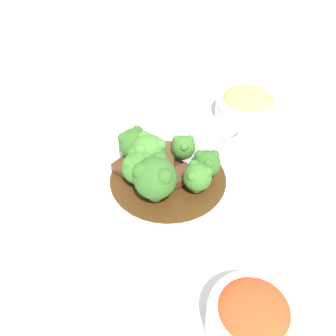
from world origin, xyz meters
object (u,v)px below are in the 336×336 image
(main_plate, at_px, (168,180))
(broccoli_floret_2, at_px, (155,177))
(beef_strip_0, at_px, (173,179))
(side_bowl_kimchi, at_px, (250,317))
(beef_strip_2, at_px, (130,169))
(broccoli_floret_0, at_px, (197,176))
(broccoli_floret_4, at_px, (183,147))
(broccoli_floret_1, at_px, (207,163))
(broccoli_floret_3, at_px, (138,166))
(broccoli_floret_6, at_px, (149,152))
(broccoli_floret_5, at_px, (134,143))
(sauce_dish, at_px, (34,188))
(side_bowl_appetizer, at_px, (247,105))
(beef_strip_1, at_px, (162,156))
(serving_spoon, at_px, (209,147))

(main_plate, distance_m, broccoli_floret_2, 0.06)
(beef_strip_0, relative_size, side_bowl_kimchi, 0.75)
(main_plate, distance_m, beef_strip_0, 0.02)
(beef_strip_2, relative_size, broccoli_floret_0, 1.24)
(broccoli_floret_0, relative_size, broccoli_floret_4, 1.07)
(beef_strip_0, bearing_deg, broccoli_floret_1, -95.86)
(broccoli_floret_3, relative_size, broccoli_floret_6, 0.90)
(main_plate, relative_size, side_bowl_kimchi, 2.90)
(broccoli_floret_1, distance_m, broccoli_floret_5, 0.11)
(broccoli_floret_3, bearing_deg, broccoli_floret_2, -159.67)
(broccoli_floret_2, bearing_deg, broccoli_floret_6, -10.60)
(beef_strip_2, distance_m, sauce_dish, 0.14)
(beef_strip_0, height_order, side_bowl_kimchi, side_bowl_kimchi)
(beef_strip_2, bearing_deg, broccoli_floret_1, -115.54)
(beef_strip_0, distance_m, side_bowl_kimchi, 0.21)
(broccoli_floret_1, bearing_deg, beef_strip_2, 64.46)
(main_plate, xyz_separation_m, side_bowl_appetizer, (0.10, -0.19, 0.01))
(side_bowl_appetizer, bearing_deg, beef_strip_0, 122.62)
(broccoli_floret_5, bearing_deg, broccoli_floret_1, -130.21)
(broccoli_floret_4, distance_m, side_bowl_appetizer, 0.17)
(broccoli_floret_3, bearing_deg, beef_strip_1, -54.81)
(broccoli_floret_5, relative_size, serving_spoon, 0.22)
(broccoli_floret_6, bearing_deg, side_bowl_appetizer, -67.89)
(side_bowl_kimchi, bearing_deg, main_plate, -0.45)
(side_bowl_kimchi, bearing_deg, broccoli_floret_6, 4.29)
(broccoli_floret_2, height_order, side_bowl_appetizer, broccoli_floret_2)
(broccoli_floret_0, relative_size, broccoli_floret_1, 1.07)
(broccoli_floret_3, bearing_deg, side_bowl_appetizer, -65.80)
(broccoli_floret_2, relative_size, side_bowl_appetizer, 0.60)
(beef_strip_2, bearing_deg, main_plate, -120.76)
(beef_strip_1, xyz_separation_m, side_bowl_kimchi, (-0.26, 0.01, 0.00))
(main_plate, relative_size, sauce_dish, 3.74)
(broccoli_floret_3, xyz_separation_m, broccoli_floret_5, (0.05, -0.01, -0.00))
(broccoli_floret_3, height_order, side_bowl_kimchi, broccoli_floret_3)
(broccoli_floret_0, relative_size, broccoli_floret_3, 0.83)
(broccoli_floret_2, relative_size, broccoli_floret_4, 1.57)
(beef_strip_0, relative_size, broccoli_floret_6, 1.16)
(broccoli_floret_1, bearing_deg, side_bowl_kimchi, 165.98)
(beef_strip_1, distance_m, side_bowl_appetizer, 0.19)
(main_plate, distance_m, beef_strip_1, 0.04)
(beef_strip_2, relative_size, side_bowl_appetizer, 0.51)
(broccoli_floret_4, distance_m, broccoli_floret_6, 0.05)
(broccoli_floret_4, distance_m, side_bowl_kimchi, 0.25)
(broccoli_floret_0, height_order, broccoli_floret_6, broccoli_floret_6)
(beef_strip_2, bearing_deg, broccoli_floret_2, -164.07)
(main_plate, xyz_separation_m, serving_spoon, (0.03, -0.08, 0.02))
(beef_strip_0, bearing_deg, broccoli_floret_0, -136.73)
(beef_strip_2, relative_size, broccoli_floret_4, 1.33)
(side_bowl_appetizer, bearing_deg, sauce_dish, 97.31)
(serving_spoon, bearing_deg, broccoli_floret_2, 119.08)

